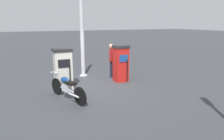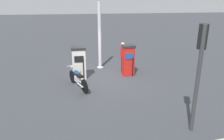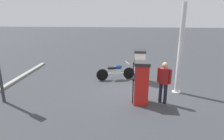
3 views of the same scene
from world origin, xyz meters
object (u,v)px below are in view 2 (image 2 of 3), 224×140
(canopy_support_pole, at_px, (100,37))
(fuel_pump_near, at_px, (79,63))
(fuel_pump_far, at_px, (128,60))
(roadside_traffic_light, at_px, (200,60))
(attendant_person, at_px, (123,54))
(motorcycle_near_pump, at_px, (78,78))

(canopy_support_pole, bearing_deg, fuel_pump_near, -39.29)
(fuel_pump_far, relative_size, canopy_support_pole, 0.43)
(fuel_pump_near, height_order, roadside_traffic_light, roadside_traffic_light)
(attendant_person, relative_size, roadside_traffic_light, 0.50)
(fuel_pump_near, distance_m, roadside_traffic_light, 6.56)
(roadside_traffic_light, relative_size, canopy_support_pole, 0.85)
(motorcycle_near_pump, bearing_deg, attendant_person, 127.49)
(motorcycle_near_pump, xyz_separation_m, canopy_support_pole, (-2.93, 1.53, 1.43))
(attendant_person, height_order, canopy_support_pole, canopy_support_pole)
(fuel_pump_near, xyz_separation_m, canopy_support_pole, (-1.68, 1.38, 1.03))
(fuel_pump_near, distance_m, fuel_pump_far, 2.70)
(fuel_pump_near, relative_size, roadside_traffic_light, 0.51)
(motorcycle_near_pump, relative_size, canopy_support_pole, 0.52)
(attendant_person, relative_size, canopy_support_pole, 0.43)
(roadside_traffic_light, height_order, canopy_support_pole, canopy_support_pole)
(fuel_pump_near, distance_m, canopy_support_pole, 2.41)
(motorcycle_near_pump, bearing_deg, canopy_support_pole, 152.39)
(fuel_pump_far, distance_m, motorcycle_near_pump, 3.14)
(attendant_person, bearing_deg, roadside_traffic_light, 5.97)
(roadside_traffic_light, bearing_deg, fuel_pump_far, -174.01)
(attendant_person, distance_m, roadside_traffic_light, 6.54)
(motorcycle_near_pump, height_order, attendant_person, attendant_person)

